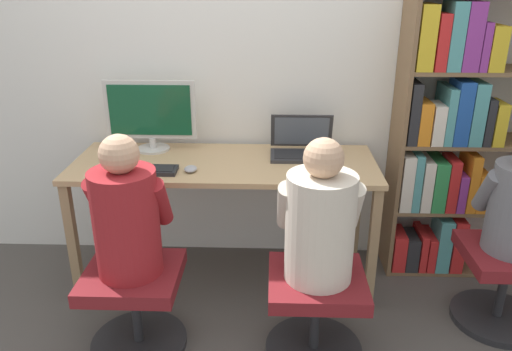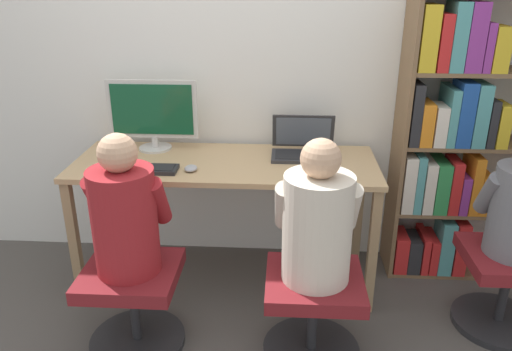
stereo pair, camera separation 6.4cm
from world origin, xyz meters
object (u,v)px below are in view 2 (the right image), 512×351
laptop (303,148)px  office_chair_side (506,283)px  person_at_monitor (124,213)px  bookshelf (455,146)px  office_chair_left (134,301)px  person_at_laptop (317,221)px  desktop_monitor (153,114)px  keyboard (140,169)px  office_chair_right (313,309)px

laptop → office_chair_side: (1.07, -0.49, -0.56)m
person_at_monitor → bookshelf: size_ratio=0.40×
office_chair_left → person_at_laptop: 1.01m
desktop_monitor → keyboard: desktop_monitor is taller
keyboard → office_chair_left: bearing=-83.8°
office_chair_left → office_chair_right: same height
person_at_laptop → office_chair_side: size_ratio=1.41×
person_at_monitor → bookshelf: 1.90m
office_chair_right → person_at_monitor: person_at_monitor is taller
desktop_monitor → office_chair_left: (0.06, -0.82, -0.73)m
desktop_monitor → office_chair_side: bearing=-15.8°
office_chair_right → bookshelf: bearing=44.3°
office_chair_left → office_chair_right: bearing=-1.0°
person_at_monitor → office_chair_left: bearing=-90.0°
person_at_monitor → laptop: bearing=41.8°
bookshelf → keyboard: bearing=-169.0°
keyboard → bookshelf: 1.81m
office_chair_right → office_chair_left: bearing=179.0°
person_at_monitor → person_at_laptop: bearing=-1.0°
laptop → bookshelf: size_ratio=0.22×
keyboard → person_at_monitor: 0.46m
desktop_monitor → office_chair_side: desktop_monitor is taller
desktop_monitor → person_at_laptop: desktop_monitor is taller
office_chair_left → office_chair_right: size_ratio=1.00×
laptop → desktop_monitor: bearing=176.0°
office_chair_right → person_at_laptop: bearing=90.0°
bookshelf → office_chair_side: bearing=-71.2°
person_at_laptop → person_at_monitor: bearing=179.0°
person_at_laptop → laptop: bearing=93.5°
desktop_monitor → office_chair_right: desktop_monitor is taller
office_chair_right → person_at_monitor: bearing=178.6°
desktop_monitor → office_chair_left: 1.10m
laptop → person_at_laptop: person_at_laptop is taller
person_at_laptop → office_chair_side: bearing=15.1°
person_at_monitor → bookshelf: bookshelf is taller
desktop_monitor → office_chair_side: size_ratio=1.12×
laptop → keyboard: bearing=-161.4°
office_chair_left → bookshelf: (1.73, 0.80, 0.57)m
person_at_laptop → office_chair_side: 1.16m
office_chair_side → laptop: bearing=155.3°
desktop_monitor → bookshelf: size_ratio=0.32×
person_at_monitor → keyboard: bearing=96.3°
laptop → office_chair_right: (0.05, -0.77, -0.56)m
keyboard → office_chair_side: keyboard is taller
office_chair_left → person_at_laptop: size_ratio=0.71×
person_at_monitor → office_chair_side: size_ratio=1.41×
person_at_laptop → office_chair_left: bearing=179.3°
person_at_laptop → keyboard: bearing=153.5°
laptop → bookshelf: (0.89, 0.05, 0.01)m
desktop_monitor → bookshelf: bookshelf is taller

